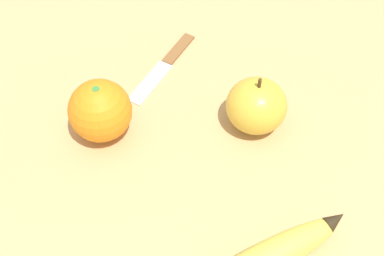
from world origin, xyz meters
name	(u,v)px	position (x,y,z in m)	size (l,w,h in m)	color
ground_plane	(145,183)	(0.00, 0.00, 0.00)	(3.00, 3.00, 0.00)	tan
orange	(100,111)	(0.04, -0.09, 0.04)	(0.08, 0.08, 0.08)	orange
apple	(256,106)	(-0.15, -0.07, 0.04)	(0.08, 0.08, 0.08)	gold
paring_knife	(165,64)	(-0.05, -0.20, 0.00)	(0.11, 0.13, 0.01)	silver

